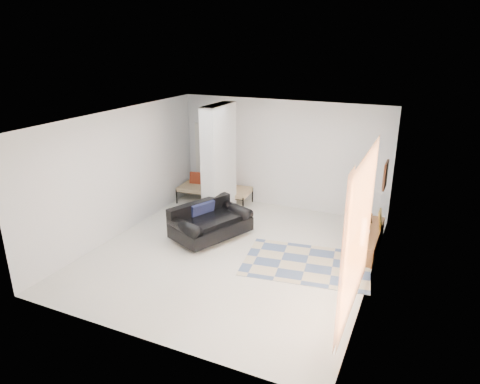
% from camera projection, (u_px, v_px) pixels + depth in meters
% --- Properties ---
extents(floor, '(6.00, 6.00, 0.00)m').
position_uv_depth(floor, '(232.00, 253.00, 8.90)').
color(floor, silver).
rests_on(floor, ground).
extents(ceiling, '(6.00, 6.00, 0.00)m').
position_uv_depth(ceiling, '(231.00, 119.00, 7.96)').
color(ceiling, white).
rests_on(ceiling, wall_back).
extents(wall_back, '(6.00, 0.00, 6.00)m').
position_uv_depth(wall_back, '(282.00, 155.00, 11.00)').
color(wall_back, silver).
rests_on(wall_back, ground).
extents(wall_front, '(6.00, 0.00, 6.00)m').
position_uv_depth(wall_front, '(138.00, 255.00, 5.86)').
color(wall_front, silver).
rests_on(wall_front, ground).
extents(wall_left, '(0.00, 6.00, 6.00)m').
position_uv_depth(wall_left, '(120.00, 173.00, 9.50)').
color(wall_left, silver).
rests_on(wall_left, ground).
extents(wall_right, '(0.00, 6.00, 6.00)m').
position_uv_depth(wall_right, '(376.00, 212.00, 7.36)').
color(wall_right, silver).
rests_on(wall_right, ground).
extents(partition_column, '(0.35, 1.20, 2.80)m').
position_uv_depth(partition_column, '(219.00, 163.00, 10.23)').
color(partition_column, '#B0B4B7').
rests_on(partition_column, floor).
extents(hallway_door, '(0.85, 0.06, 2.04)m').
position_uv_depth(hallway_door, '(210.00, 160.00, 11.91)').
color(hallway_door, silver).
rests_on(hallway_door, floor).
extents(curtain, '(0.00, 2.55, 2.55)m').
position_uv_depth(curtain, '(360.00, 234.00, 6.39)').
color(curtain, orange).
rests_on(curtain, wall_right).
extents(wall_art, '(0.04, 0.45, 0.55)m').
position_uv_depth(wall_art, '(386.00, 175.00, 8.49)').
color(wall_art, '#3C1E10').
rests_on(wall_art, wall_right).
extents(media_console, '(0.45, 1.79, 0.80)m').
position_uv_depth(media_console, '(368.00, 239.00, 9.06)').
color(media_console, brown).
rests_on(media_console, floor).
extents(loveseat, '(1.58, 1.95, 0.76)m').
position_uv_depth(loveseat, '(209.00, 222.00, 9.53)').
color(loveseat, silver).
rests_on(loveseat, floor).
extents(daybed, '(2.00, 0.99, 0.77)m').
position_uv_depth(daybed, '(214.00, 188.00, 11.55)').
color(daybed, black).
rests_on(daybed, floor).
extents(area_rug, '(2.65, 1.97, 0.01)m').
position_uv_depth(area_rug, '(306.00, 264.00, 8.47)').
color(area_rug, '#C0B393').
rests_on(area_rug, floor).
extents(cylinder_lamp, '(0.10, 0.10, 0.55)m').
position_uv_depth(cylinder_lamp, '(363.00, 232.00, 8.29)').
color(cylinder_lamp, silver).
rests_on(cylinder_lamp, media_console).
extents(bronze_figurine, '(0.12, 0.12, 0.23)m').
position_uv_depth(bronze_figurine, '(370.00, 218.00, 9.37)').
color(bronze_figurine, black).
rests_on(bronze_figurine, media_console).
extents(vase, '(0.21, 0.21, 0.21)m').
position_uv_depth(vase, '(365.00, 230.00, 8.79)').
color(vase, silver).
rests_on(vase, media_console).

